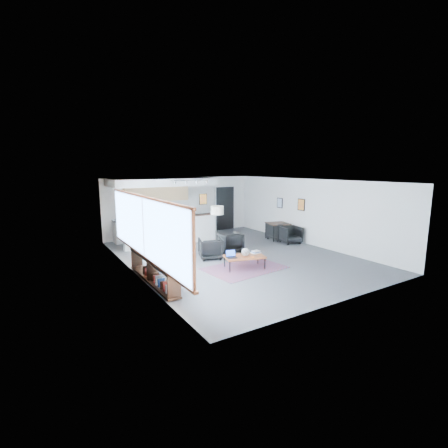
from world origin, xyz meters
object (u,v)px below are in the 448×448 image
floor_lamp (217,212)px  dining_chair_far (278,232)px  armchair_left (210,247)px  dining_table (278,225)px  ceramic_pot (246,252)px  armchair_right (230,241)px  dining_chair_near (291,235)px  book_stack (256,252)px  laptop (231,255)px  microwave (172,212)px  coffee_table (245,257)px

floor_lamp → dining_chair_far: floor_lamp is taller
armchair_left → dining_table: armchair_left is taller
ceramic_pot → armchair_left: (-0.36, 1.54, -0.14)m
ceramic_pot → floor_lamp: size_ratio=0.15×
armchair_right → dining_chair_near: armchair_right is taller
book_stack → dining_chair_far: (3.03, 2.45, -0.09)m
armchair_right → laptop: bearing=61.6°
armchair_left → ceramic_pot: bearing=122.4°
laptop → armchair_right: 2.12m
ceramic_pot → armchair_left: size_ratio=0.33×
microwave → laptop: bearing=-90.1°
laptop → book_stack: size_ratio=1.25×
dining_table → armchair_right: bearing=-166.9°
coffee_table → armchair_right: 2.00m
dining_chair_near → microwave: microwave is taller
coffee_table → dining_chair_far: dining_chair_far is taller
coffee_table → laptop: (-0.43, 0.08, 0.09)m
laptop → dining_chair_near: size_ratio=0.55×
ceramic_pot → dining_table: size_ratio=0.25×
coffee_table → book_stack: book_stack is taller
armchair_right → dining_chair_far: 2.90m
book_stack → armchair_right: 1.82m
ceramic_pot → dining_chair_near: size_ratio=0.39×
coffee_table → laptop: 0.45m
ceramic_pot → book_stack: bearing=14.8°
laptop → dining_chair_near: dining_chair_near is taller
armchair_left → dining_chair_far: armchair_left is taller
coffee_table → microwave: (-0.06, 5.44, 0.76)m
book_stack → dining_chair_near: bearing=28.9°
coffee_table → ceramic_pot: bearing=-70.3°
dining_table → dining_chair_near: size_ratio=1.57×
ceramic_pot → armchair_left: armchair_left is taller
dining_chair_far → armchair_left: bearing=11.1°
laptop → dining_chair_far: size_ratio=0.52×
dining_table → microwave: (-3.57, 2.90, 0.47)m
dining_table → dining_chair_far: size_ratio=1.50×
dining_chair_far → microwave: microwave is taller
laptop → floor_lamp: 2.59m
dining_table → ceramic_pot: bearing=-143.6°
armchair_left → floor_lamp: bearing=-113.0°
armchair_left → microwave: bearing=-74.9°
floor_lamp → dining_table: size_ratio=1.62×
dining_table → dining_chair_near: bearing=-90.0°
coffee_table → dining_chair_near: (3.51, 1.75, -0.04)m
book_stack → armchair_right: armchair_right is taller
microwave → floor_lamp: bearing=-77.7°
coffee_table → ceramic_pot: (0.00, -0.05, 0.16)m
book_stack → dining_table: dining_table is taller
coffee_table → armchair_right: size_ratio=1.70×
laptop → armchair_left: armchair_left is taller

